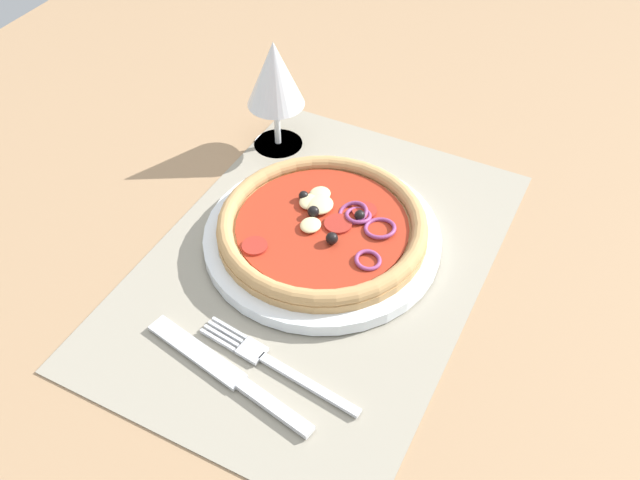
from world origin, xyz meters
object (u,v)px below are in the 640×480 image
Objects in this scene: pizza at (323,226)px; plate at (322,238)px; knife at (226,373)px; fork at (270,362)px; wine_glass at (275,78)px.

plate is at bearing 151.36° from pizza.
knife is (-19.89, 0.12, -2.28)cm from pizza.
pizza is 1.29× the size of fork.
pizza is at bearing -135.65° from wine_glass.
wine_glass is (33.76, 13.43, 9.46)cm from knife.
plate reaches higher than knife.
pizza reaches higher than plate.
plate is at bearing -72.63° from fork.
plate is 1.14× the size of pizza.
fork is 1.21× the size of wine_glass.
pizza is at bearing -78.99° from knife.
fork is at bearing -124.03° from knife.
plate is 19.85cm from knife.
plate is 1.81cm from pizza.
wine_glass is at bearing -54.37° from fork.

